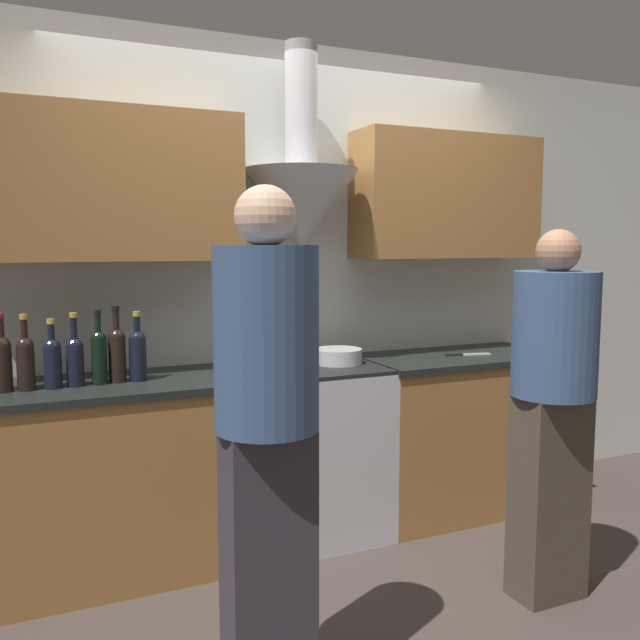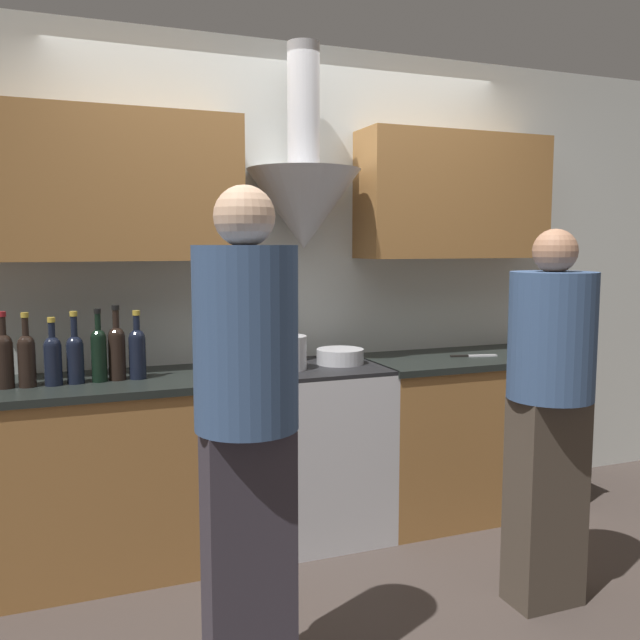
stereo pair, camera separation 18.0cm
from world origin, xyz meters
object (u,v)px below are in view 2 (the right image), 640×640
object	(u,v)px
wine_bottle_4	(75,356)
stock_pot	(286,353)
wine_bottle_3	(53,358)
mixing_bowl	(340,356)
person_foreground_right	(549,402)
wine_bottle_6	(117,350)
wine_bottle_5	(99,352)
wine_bottle_2	(27,357)
wine_bottle_7	(137,351)
person_foreground_left	(247,425)
orange_fruit	(549,349)
stove_range	(313,450)
wine_bottle_1	(4,357)

from	to	relation	value
wine_bottle_4	stock_pot	size ratio (longest dim) A/B	1.60
wine_bottle_3	mixing_bowl	distance (m)	1.41
stock_pot	person_foreground_right	xyz separation A→B (m)	(0.83, -0.97, -0.11)
wine_bottle_6	person_foreground_right	size ratio (longest dim) A/B	0.22
wine_bottle_5	person_foreground_right	world-z (taller)	person_foreground_right
wine_bottle_4	wine_bottle_5	world-z (taller)	wine_bottle_5
wine_bottle_2	stock_pot	bearing A→B (deg)	-0.35
wine_bottle_7	person_foreground_left	size ratio (longest dim) A/B	0.19
orange_fruit	person_foreground_left	world-z (taller)	person_foreground_left
wine_bottle_3	wine_bottle_4	xyz separation A→B (m)	(0.09, 0.01, 0.00)
person_foreground_left	mixing_bowl	bearing A→B (deg)	55.03
person_foreground_right	stove_range	bearing A→B (deg)	123.81
wine_bottle_6	wine_bottle_7	world-z (taller)	wine_bottle_6
wine_bottle_1	person_foreground_left	distance (m)	1.39
mixing_bowl	wine_bottle_5	bearing A→B (deg)	-178.25
wine_bottle_1	wine_bottle_5	bearing A→B (deg)	-0.19
wine_bottle_5	wine_bottle_7	bearing A→B (deg)	2.64
wine_bottle_4	wine_bottle_5	bearing A→B (deg)	1.55
stove_range	wine_bottle_2	distance (m)	1.48
stove_range	orange_fruit	world-z (taller)	orange_fruit
wine_bottle_6	wine_bottle_7	distance (m)	0.09
wine_bottle_2	orange_fruit	bearing A→B (deg)	-3.49
wine_bottle_3	person_foreground_left	xyz separation A→B (m)	(0.59, -1.13, -0.08)
wine_bottle_3	wine_bottle_4	distance (m)	0.09
stock_pot	wine_bottle_4	bearing A→B (deg)	179.30
orange_fruit	person_foreground_left	distance (m)	2.23
wine_bottle_5	wine_bottle_3	bearing A→B (deg)	-176.67
wine_bottle_1	wine_bottle_3	bearing A→B (deg)	-3.66
wine_bottle_3	mixing_bowl	world-z (taller)	wine_bottle_3
stock_pot	person_foreground_right	bearing A→B (deg)	-49.30
wine_bottle_6	person_foreground_right	bearing A→B (deg)	-31.16
wine_bottle_4	wine_bottle_1	bearing A→B (deg)	179.20
stove_range	person_foreground_right	bearing A→B (deg)	-56.19
wine_bottle_6	orange_fruit	xyz separation A→B (m)	(2.32, -0.19, -0.10)
wine_bottle_4	orange_fruit	bearing A→B (deg)	-3.88
person_foreground_right	wine_bottle_1	bearing A→B (deg)	155.13
wine_bottle_4	mixing_bowl	distance (m)	1.32
wine_bottle_2	wine_bottle_5	size ratio (longest dim) A/B	0.98
wine_bottle_1	wine_bottle_5	world-z (taller)	same
wine_bottle_1	orange_fruit	world-z (taller)	wine_bottle_1
wine_bottle_5	orange_fruit	world-z (taller)	wine_bottle_5
wine_bottle_1	mixing_bowl	size ratio (longest dim) A/B	1.35
wine_bottle_2	person_foreground_right	xyz separation A→B (m)	(2.03, -0.97, -0.16)
orange_fruit	person_foreground_left	xyz separation A→B (m)	(-2.01, -0.97, 0.01)
wine_bottle_2	wine_bottle_3	world-z (taller)	wine_bottle_2
wine_bottle_7	wine_bottle_1	bearing A→B (deg)	-179.33
wine_bottle_6	person_foreground_left	world-z (taller)	person_foreground_left
wine_bottle_3	stock_pot	bearing A→B (deg)	-0.19
orange_fruit	wine_bottle_7	bearing A→B (deg)	175.37
wine_bottle_3	person_foreground_left	bearing A→B (deg)	-62.50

